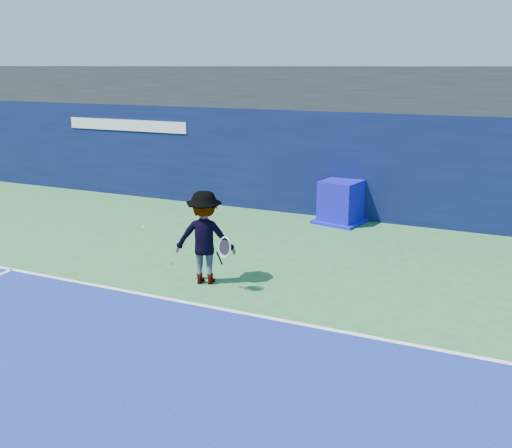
{
  "coord_description": "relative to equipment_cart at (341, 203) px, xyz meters",
  "views": [
    {
      "loc": [
        4.45,
        -5.37,
        4.23
      ],
      "look_at": [
        -0.25,
        5.2,
        1.0
      ],
      "focal_mm": 40.0,
      "sensor_mm": 36.0,
      "label": 1
    }
  ],
  "objects": [
    {
      "name": "stadium_band",
      "position": [
        -0.36,
        1.9,
        3.06
      ],
      "size": [
        36.0,
        3.0,
        1.2
      ],
      "primitive_type": "cube",
      "color": "#222227",
      "rests_on": "back_wall_assembly"
    },
    {
      "name": "tennis_player",
      "position": [
        -1.22,
        -5.52,
        0.4
      ],
      "size": [
        1.45,
        1.03,
        1.88
      ],
      "color": "white",
      "rests_on": "ground"
    },
    {
      "name": "ground",
      "position": [
        -0.36,
        -9.6,
        -0.54
      ],
      "size": [
        80.0,
        80.0,
        0.0
      ],
      "primitive_type": "plane",
      "color": "#306C39",
      "rests_on": "ground"
    },
    {
      "name": "equipment_cart",
      "position": [
        0.0,
        0.0,
        0.0
      ],
      "size": [
        1.45,
        1.45,
        1.18
      ],
      "color": "#130CB4",
      "rests_on": "ground"
    },
    {
      "name": "tennis_ball",
      "position": [
        -2.88,
        -5.25,
        0.35
      ],
      "size": [
        0.07,
        0.07,
        0.07
      ],
      "color": "#E0FB1B",
      "rests_on": "ground"
    },
    {
      "name": "baseline",
      "position": [
        -0.36,
        -6.6,
        -0.53
      ],
      "size": [
        24.0,
        0.1,
        0.01
      ],
      "primitive_type": "cube",
      "color": "white",
      "rests_on": "ground"
    },
    {
      "name": "back_wall_assembly",
      "position": [
        -0.37,
        0.9,
        0.96
      ],
      "size": [
        36.0,
        1.03,
        3.0
      ],
      "color": "#0A123B",
      "rests_on": "ground"
    }
  ]
}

